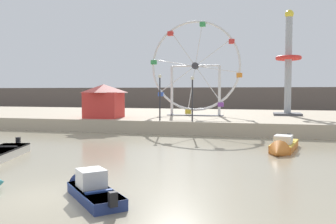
{
  "coord_description": "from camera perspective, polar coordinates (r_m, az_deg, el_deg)",
  "views": [
    {
      "loc": [
        7.07,
        -10.62,
        3.61
      ],
      "look_at": [
        1.39,
        11.16,
        2.33
      ],
      "focal_mm": 38.02,
      "sensor_mm": 36.0,
      "label": 1
    }
  ],
  "objects": [
    {
      "name": "distant_town_skyline",
      "position": [
        66.75,
        8.54,
        2.02
      ],
      "size": [
        140.0,
        3.0,
        4.4
      ],
      "primitive_type": "cube",
      "color": "#564C47",
      "rests_on": "ground_plane"
    },
    {
      "name": "ground_plane",
      "position": [
        13.26,
        -18.75,
        -12.72
      ],
      "size": [
        240.0,
        240.0,
        0.0
      ],
      "primitive_type": "plane",
      "color": "gray"
    },
    {
      "name": "drop_tower_steel_tower",
      "position": [
        39.69,
        18.72,
        6.55
      ],
      "size": [
        2.8,
        2.8,
        11.02
      ],
      "color": "#999EA3",
      "rests_on": "quay_promenade"
    },
    {
      "name": "ferris_wheel_white_frame",
      "position": [
        37.29,
        4.4,
        7.05
      ],
      "size": [
        9.58,
        1.2,
        9.86
      ],
      "color": "silver",
      "rests_on": "quay_promenade"
    },
    {
      "name": "promenade_lamp_near",
      "position": [
        30.8,
        -1.32,
        3.49
      ],
      "size": [
        0.32,
        0.32,
        4.0
      ],
      "color": "#2D2D33",
      "rests_on": "quay_promenade"
    },
    {
      "name": "motorboat_navy_blue",
      "position": [
        12.92,
        -12.53,
        -11.76
      ],
      "size": [
        3.45,
        3.47,
        1.3
      ],
      "rotation": [
        0.0,
        0.0,
        2.35
      ],
      "color": "navy",
      "rests_on": "ground_plane"
    },
    {
      "name": "quay_promenade",
      "position": [
        40.48,
        4.52,
        -1.06
      ],
      "size": [
        110.0,
        22.16,
        1.12
      ],
      "primitive_type": "cube",
      "color": "#B7A88E",
      "rests_on": "ground_plane"
    },
    {
      "name": "promenade_lamp_far",
      "position": [
        29.66,
        3.93,
        3.25
      ],
      "size": [
        0.32,
        0.32,
        3.78
      ],
      "color": "#2D2D33",
      "rests_on": "quay_promenade"
    },
    {
      "name": "motorboat_orange_hull",
      "position": [
        22.61,
        17.87,
        -5.3
      ],
      "size": [
        2.18,
        5.26,
        1.31
      ],
      "rotation": [
        0.0,
        0.0,
        4.52
      ],
      "color": "orange",
      "rests_on": "ground_plane"
    },
    {
      "name": "carnival_booth_red_striped",
      "position": [
        34.4,
        -10.24,
        1.85
      ],
      "size": [
        3.67,
        3.49,
        3.2
      ],
      "rotation": [
        0.0,
        0.0,
        0.06
      ],
      "color": "red",
      "rests_on": "quay_promenade"
    }
  ]
}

